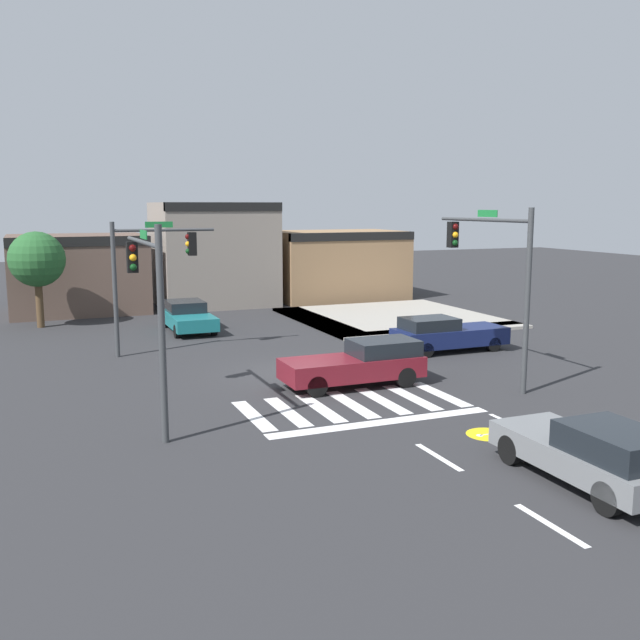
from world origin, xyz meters
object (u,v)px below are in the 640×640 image
Objects in this scene: car_maroon at (359,363)px; roadside_tree at (37,260)px; traffic_signal_northwest at (151,263)px; car_gray at (594,453)px; traffic_signal_southwest at (147,286)px; car_navy at (446,334)px; traffic_signal_southeast at (492,262)px; car_teal at (188,316)px.

roadside_tree is at bearing -59.59° from car_maroon.
traffic_signal_northwest is 10.06m from car_maroon.
car_gray is at bearing -69.88° from traffic_signal_northwest.
car_navy is (12.89, 5.02, -3.07)m from traffic_signal_southwest.
traffic_signal_northwest is at bearing -64.41° from roadside_tree.
roadside_tree is at bearing 38.91° from traffic_signal_southeast.
roadside_tree is (-6.58, 3.75, 2.66)m from car_teal.
traffic_signal_southwest is (-1.56, -9.07, 0.07)m from traffic_signal_northwest.
traffic_signal_northwest reaches higher than car_navy.
traffic_signal_northwest is 13.40m from traffic_signal_southeast.
traffic_signal_southeast is at bearing -22.09° from car_gray.
traffic_signal_northwest is at bearing -54.77° from car_maroon.
traffic_signal_northwest is at bearing 48.42° from traffic_signal_southeast.
traffic_signal_northwest is at bearing -9.75° from traffic_signal_southwest.
car_navy is at bearing -15.21° from traffic_signal_southeast.
car_gray is (6.47, -17.65, -2.98)m from traffic_signal_northwest.
car_maroon is 0.99× the size of car_navy.
traffic_signal_southeast is at bearing -105.21° from car_navy.
traffic_signal_northwest is at bearing -26.37° from car_teal.
traffic_signal_southwest reaches higher than car_teal.
car_navy is at bearing -19.65° from traffic_signal_northwest.
car_navy is 1.06× the size of car_gray.
car_maroon is at bearing 5.36° from car_gray.
traffic_signal_northwest is 19.03m from car_gray.
car_teal is at bearing -29.69° from roadside_tree.
car_navy is (8.90, -8.96, 0.02)m from car_teal.
car_maroon is 19.33m from roadside_tree.
car_gray is (4.03, -22.56, 0.04)m from car_teal.
car_teal is (3.99, 13.98, -3.09)m from traffic_signal_southwest.
car_gray is at bearing 95.36° from car_maroon.
traffic_signal_southeast is 1.31× the size of car_teal.
traffic_signal_southwest is at bearing 9.71° from car_maroon.
traffic_signal_southeast is (11.58, 0.18, 0.32)m from traffic_signal_southwest.
roadside_tree is (-14.17, 17.55, -0.76)m from traffic_signal_southeast.
traffic_signal_southeast is 16.11m from car_teal.
traffic_signal_southwest is at bearing -158.73° from car_navy.
car_teal is 1.01× the size of car_gray.
car_teal is 13.14m from car_maroon.
traffic_signal_southeast is at bearing -41.58° from traffic_signal_northwest.
car_gray is (-3.55, -8.76, -3.37)m from traffic_signal_southeast.
car_maroon reaches higher than car_teal.
car_teal is 0.96× the size of car_maroon.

